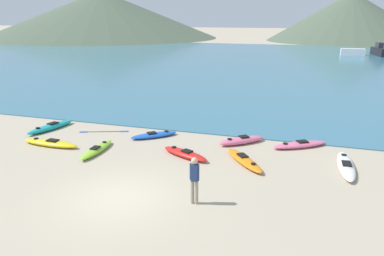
{
  "coord_description": "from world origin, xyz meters",
  "views": [
    {
      "loc": [
        6.38,
        -11.01,
        6.43
      ],
      "look_at": [
        0.34,
        7.71,
        0.5
      ],
      "focal_mm": 35.0,
      "sensor_mm": 36.0,
      "label": 1
    }
  ],
  "objects_px": {
    "kayak_on_sand_4": "(154,135)",
    "kayak_on_sand_5": "(50,143)",
    "kayak_on_sand_0": "(241,140)",
    "kayak_on_sand_6": "(244,160)",
    "kayak_on_sand_2": "(51,127)",
    "kayak_on_sand_3": "(185,154)",
    "moored_boat_0": "(380,51)",
    "kayak_on_sand_7": "(97,150)",
    "kayak_on_sand_8": "(299,145)",
    "kayak_on_sand_1": "(346,165)",
    "moored_boat_1": "(353,52)",
    "person_near_foreground": "(194,178)",
    "loose_paddle": "(104,132)"
  },
  "relations": [
    {
      "from": "kayak_on_sand_1",
      "to": "moored_boat_0",
      "type": "height_order",
      "value": "moored_boat_0"
    },
    {
      "from": "kayak_on_sand_2",
      "to": "moored_boat_0",
      "type": "distance_m",
      "value": 57.57
    },
    {
      "from": "kayak_on_sand_0",
      "to": "kayak_on_sand_6",
      "type": "relative_size",
      "value": 0.84
    },
    {
      "from": "kayak_on_sand_2",
      "to": "kayak_on_sand_3",
      "type": "bearing_deg",
      "value": -11.18
    },
    {
      "from": "kayak_on_sand_3",
      "to": "kayak_on_sand_6",
      "type": "height_order",
      "value": "kayak_on_sand_3"
    },
    {
      "from": "kayak_on_sand_4",
      "to": "kayak_on_sand_8",
      "type": "relative_size",
      "value": 0.85
    },
    {
      "from": "person_near_foreground",
      "to": "kayak_on_sand_6",
      "type": "bearing_deg",
      "value": 77.06
    },
    {
      "from": "person_near_foreground",
      "to": "moored_boat_1",
      "type": "height_order",
      "value": "person_near_foreground"
    },
    {
      "from": "kayak_on_sand_7",
      "to": "kayak_on_sand_8",
      "type": "xyz_separation_m",
      "value": [
        9.42,
        3.77,
        0.01
      ]
    },
    {
      "from": "kayak_on_sand_7",
      "to": "kayak_on_sand_8",
      "type": "bearing_deg",
      "value": 21.81
    },
    {
      "from": "kayak_on_sand_2",
      "to": "kayak_on_sand_3",
      "type": "relative_size",
      "value": 1.21
    },
    {
      "from": "kayak_on_sand_3",
      "to": "kayak_on_sand_4",
      "type": "bearing_deg",
      "value": 138.56
    },
    {
      "from": "kayak_on_sand_4",
      "to": "kayak_on_sand_5",
      "type": "xyz_separation_m",
      "value": [
        -4.5,
        -2.94,
        0.02
      ]
    },
    {
      "from": "person_near_foreground",
      "to": "loose_paddle",
      "type": "bearing_deg",
      "value": 138.93
    },
    {
      "from": "kayak_on_sand_1",
      "to": "kayak_on_sand_6",
      "type": "xyz_separation_m",
      "value": [
        -4.36,
        -0.73,
        0.0
      ]
    },
    {
      "from": "kayak_on_sand_3",
      "to": "moored_boat_1",
      "type": "height_order",
      "value": "moored_boat_1"
    },
    {
      "from": "kayak_on_sand_6",
      "to": "kayak_on_sand_3",
      "type": "bearing_deg",
      "value": -178.44
    },
    {
      "from": "kayak_on_sand_8",
      "to": "loose_paddle",
      "type": "height_order",
      "value": "kayak_on_sand_8"
    },
    {
      "from": "kayak_on_sand_8",
      "to": "kayak_on_sand_3",
      "type": "bearing_deg",
      "value": -149.32
    },
    {
      "from": "kayak_on_sand_3",
      "to": "moored_boat_0",
      "type": "height_order",
      "value": "moored_boat_0"
    },
    {
      "from": "kayak_on_sand_0",
      "to": "moored_boat_0",
      "type": "relative_size",
      "value": 0.41
    },
    {
      "from": "kayak_on_sand_0",
      "to": "kayak_on_sand_2",
      "type": "bearing_deg",
      "value": -175.21
    },
    {
      "from": "kayak_on_sand_7",
      "to": "moored_boat_0",
      "type": "xyz_separation_m",
      "value": [
        20.04,
        54.52,
        0.66
      ]
    },
    {
      "from": "kayak_on_sand_1",
      "to": "kayak_on_sand_8",
      "type": "bearing_deg",
      "value": 132.65
    },
    {
      "from": "kayak_on_sand_5",
      "to": "kayak_on_sand_6",
      "type": "relative_size",
      "value": 1.13
    },
    {
      "from": "kayak_on_sand_2",
      "to": "kayak_on_sand_4",
      "type": "relative_size",
      "value": 1.37
    },
    {
      "from": "kayak_on_sand_1",
      "to": "kayak_on_sand_8",
      "type": "height_order",
      "value": "kayak_on_sand_1"
    },
    {
      "from": "kayak_on_sand_0",
      "to": "kayak_on_sand_1",
      "type": "bearing_deg",
      "value": -20.91
    },
    {
      "from": "kayak_on_sand_1",
      "to": "person_near_foreground",
      "type": "height_order",
      "value": "person_near_foreground"
    },
    {
      "from": "kayak_on_sand_0",
      "to": "kayak_on_sand_7",
      "type": "distance_m",
      "value": 7.36
    },
    {
      "from": "kayak_on_sand_7",
      "to": "moored_boat_1",
      "type": "relative_size",
      "value": 0.75
    },
    {
      "from": "kayak_on_sand_5",
      "to": "person_near_foreground",
      "type": "height_order",
      "value": "person_near_foreground"
    },
    {
      "from": "kayak_on_sand_4",
      "to": "kayak_on_sand_6",
      "type": "bearing_deg",
      "value": -22.24
    },
    {
      "from": "kayak_on_sand_1",
      "to": "kayak_on_sand_3",
      "type": "distance_m",
      "value": 7.21
    },
    {
      "from": "kayak_on_sand_5",
      "to": "kayak_on_sand_1",
      "type": "bearing_deg",
      "value": 5.86
    },
    {
      "from": "kayak_on_sand_5",
      "to": "kayak_on_sand_0",
      "type": "bearing_deg",
      "value": 19.92
    },
    {
      "from": "kayak_on_sand_4",
      "to": "kayak_on_sand_6",
      "type": "relative_size",
      "value": 0.84
    },
    {
      "from": "kayak_on_sand_0",
      "to": "kayak_on_sand_4",
      "type": "bearing_deg",
      "value": -174.92
    },
    {
      "from": "kayak_on_sand_1",
      "to": "person_near_foreground",
      "type": "distance_m",
      "value": 7.41
    },
    {
      "from": "kayak_on_sand_6",
      "to": "kayak_on_sand_0",
      "type": "bearing_deg",
      "value": 103.1
    },
    {
      "from": "kayak_on_sand_3",
      "to": "kayak_on_sand_6",
      "type": "relative_size",
      "value": 0.95
    },
    {
      "from": "moored_boat_1",
      "to": "kayak_on_sand_6",
      "type": "bearing_deg",
      "value": -99.38
    },
    {
      "from": "kayak_on_sand_0",
      "to": "person_near_foreground",
      "type": "height_order",
      "value": "person_near_foreground"
    },
    {
      "from": "kayak_on_sand_4",
      "to": "person_near_foreground",
      "type": "xyz_separation_m",
      "value": [
        4.39,
        -6.53,
        0.87
      ]
    },
    {
      "from": "kayak_on_sand_1",
      "to": "moored_boat_1",
      "type": "xyz_separation_m",
      "value": [
        4.33,
        51.84,
        0.47
      ]
    },
    {
      "from": "loose_paddle",
      "to": "kayak_on_sand_0",
      "type": "bearing_deg",
      "value": 2.84
    },
    {
      "from": "kayak_on_sand_1",
      "to": "kayak_on_sand_2",
      "type": "bearing_deg",
      "value": 176.57
    },
    {
      "from": "moored_boat_0",
      "to": "loose_paddle",
      "type": "distance_m",
      "value": 55.76
    },
    {
      "from": "kayak_on_sand_4",
      "to": "moored_boat_0",
      "type": "xyz_separation_m",
      "value": [
        18.31,
        51.5,
        0.66
      ]
    },
    {
      "from": "loose_paddle",
      "to": "kayak_on_sand_4",
      "type": "bearing_deg",
      "value": -0.57
    }
  ]
}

